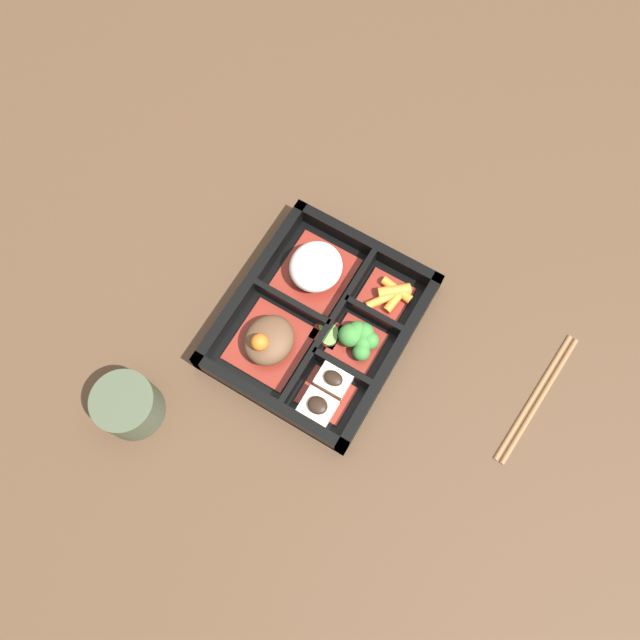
# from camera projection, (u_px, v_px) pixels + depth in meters

# --- Properties ---
(ground_plane) EXTENTS (3.00, 3.00, 0.00)m
(ground_plane) POSITION_uv_depth(u_px,v_px,m) (320.00, 326.00, 0.85)
(ground_plane) COLOR #4C3523
(bento_base) EXTENTS (0.27, 0.23, 0.01)m
(bento_base) POSITION_uv_depth(u_px,v_px,m) (320.00, 325.00, 0.84)
(bento_base) COLOR black
(bento_base) RESTS_ON ground_plane
(bento_rim) EXTENTS (0.27, 0.23, 0.04)m
(bento_rim) POSITION_uv_depth(u_px,v_px,m) (322.00, 323.00, 0.83)
(bento_rim) COLOR black
(bento_rim) RESTS_ON ground_plane
(bowl_stew) EXTENTS (0.10, 0.09, 0.05)m
(bowl_stew) POSITION_uv_depth(u_px,v_px,m) (269.00, 341.00, 0.81)
(bowl_stew) COLOR maroon
(bowl_stew) RESTS_ON bento_base
(bowl_rice) EXTENTS (0.10, 0.09, 0.05)m
(bowl_rice) POSITION_uv_depth(u_px,v_px,m) (316.00, 268.00, 0.84)
(bowl_rice) COLOR maroon
(bowl_rice) RESTS_ON bento_base
(bowl_tofu) EXTENTS (0.07, 0.06, 0.03)m
(bowl_tofu) POSITION_uv_depth(u_px,v_px,m) (326.00, 394.00, 0.79)
(bowl_tofu) COLOR maroon
(bowl_tofu) RESTS_ON bento_base
(bowl_greens) EXTENTS (0.06, 0.06, 0.04)m
(bowl_greens) POSITION_uv_depth(u_px,v_px,m) (359.00, 339.00, 0.81)
(bowl_greens) COLOR maroon
(bowl_greens) RESTS_ON bento_base
(bowl_carrots) EXTENTS (0.06, 0.07, 0.02)m
(bowl_carrots) POSITION_uv_depth(u_px,v_px,m) (390.00, 295.00, 0.84)
(bowl_carrots) COLOR maroon
(bowl_carrots) RESTS_ON bento_base
(bowl_pickles) EXTENTS (0.04, 0.04, 0.01)m
(bowl_pickles) POSITION_uv_depth(u_px,v_px,m) (328.00, 333.00, 0.83)
(bowl_pickles) COLOR maroon
(bowl_pickles) RESTS_ON bento_base
(tea_cup) EXTENTS (0.08, 0.08, 0.06)m
(tea_cup) POSITION_uv_depth(u_px,v_px,m) (128.00, 405.00, 0.78)
(tea_cup) COLOR #424C38
(tea_cup) RESTS_ON ground_plane
(chopsticks) EXTENTS (0.20, 0.03, 0.01)m
(chopsticks) POSITION_uv_depth(u_px,v_px,m) (538.00, 397.00, 0.81)
(chopsticks) COLOR brown
(chopsticks) RESTS_ON ground_plane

